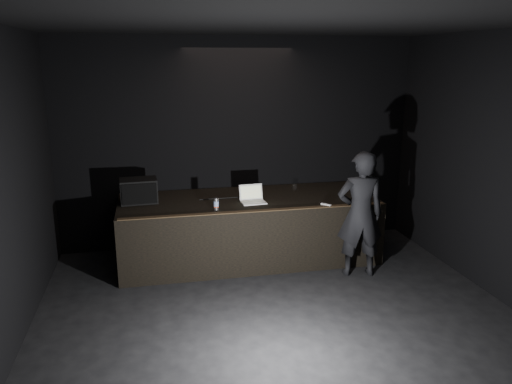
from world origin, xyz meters
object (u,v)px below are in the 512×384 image
at_px(person, 360,214).
at_px(laptop, 252,198).
at_px(stage_monitor, 139,191).
at_px(stage_riser, 248,228).
at_px(beer_can, 216,204).

bearing_deg(person, laptop, -18.53).
relative_size(stage_monitor, laptop, 1.48).
distance_m(stage_riser, laptop, 0.61).
height_order(beer_can, person, person).
bearing_deg(beer_can, stage_monitor, 149.27).
relative_size(stage_monitor, beer_can, 3.16).
bearing_deg(beer_can, laptop, 27.98).
xyz_separation_m(stage_riser, laptop, (0.03, -0.22, 0.57)).
height_order(stage_monitor, laptop, stage_monitor).
relative_size(stage_riser, laptop, 10.43).
relative_size(laptop, beer_can, 2.13).
distance_m(laptop, beer_can, 0.68).
relative_size(stage_monitor, person, 0.30).
distance_m(stage_riser, beer_can, 0.98).
xyz_separation_m(stage_riser, person, (1.48, -0.97, 0.44)).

